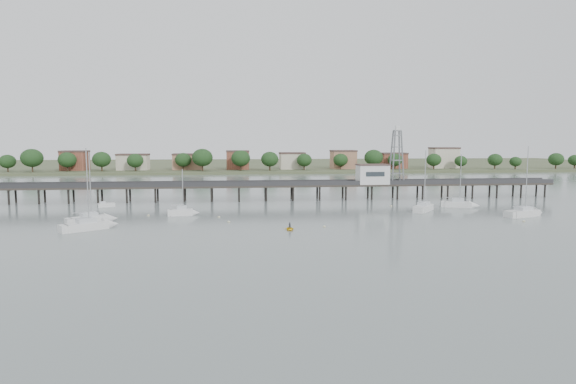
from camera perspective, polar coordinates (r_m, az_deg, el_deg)
name	(u,v)px	position (r m, az deg, el deg)	size (l,w,h in m)	color
ground_plane	(318,252)	(67.07, 3.63, -7.12)	(500.00, 500.00, 0.00)	slate
pier	(279,186)	(125.38, -1.07, 0.75)	(150.00, 5.00, 5.50)	#2D2823
pier_building	(373,174)	(129.82, 9.99, 2.12)	(8.40, 5.40, 5.30)	silver
lattice_tower	(397,157)	(131.58, 12.75, 4.04)	(3.20, 3.20, 15.50)	slate
sailboat_c	(426,207)	(111.46, 15.99, -1.76)	(7.42, 8.25, 14.19)	silver
sailboat_a	(97,219)	(97.75, -21.71, -3.02)	(8.56, 6.75, 14.13)	silver
sailboat_d	(529,213)	(110.71, 26.63, -2.22)	(9.60, 5.52, 15.14)	silver
sailboat_e	(463,205)	(119.14, 20.06, -1.41)	(8.13, 4.97, 12.98)	silver
sailboat_b	(185,212)	(101.85, -12.07, -2.36)	(6.07, 2.48, 9.97)	silver
sailboat_f	(95,225)	(90.76, -21.86, -3.69)	(8.94, 7.52, 14.98)	silver
white_tender	(106,205)	(120.52, -20.78, -1.45)	(4.04, 2.86, 1.45)	silver
yellow_dinghy	(290,230)	(83.46, 0.20, -4.51)	(1.89, 0.55, 2.64)	yellow
dinghy_occupant	(290,230)	(83.46, 0.20, -4.51)	(0.40, 1.10, 0.26)	black
mooring_buoys	(274,217)	(97.01, -1.67, -2.99)	(86.00, 26.45, 0.39)	beige
far_shore	(254,165)	(304.48, -4.08, 3.27)	(500.00, 170.00, 10.40)	#475133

